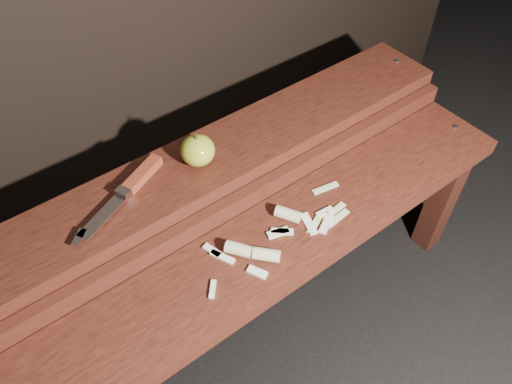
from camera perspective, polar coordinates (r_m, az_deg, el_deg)
ground at (r=1.43m, az=1.49°, el=-13.56°), size 60.00×60.00×0.00m
bench_front_tier at (r=1.11m, az=3.82°, el=-7.06°), size 1.20×0.20×0.42m
bench_rear_tier at (r=1.17m, az=-3.12°, el=1.88°), size 1.20×0.21×0.50m
apple at (r=1.07m, az=-6.69°, el=4.75°), size 0.07×0.07×0.08m
knife at (r=1.05m, az=-13.91°, el=0.83°), size 0.25×0.13×0.02m
apple_scraps at (r=1.04m, az=2.03°, el=-5.08°), size 0.40×0.14×0.03m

